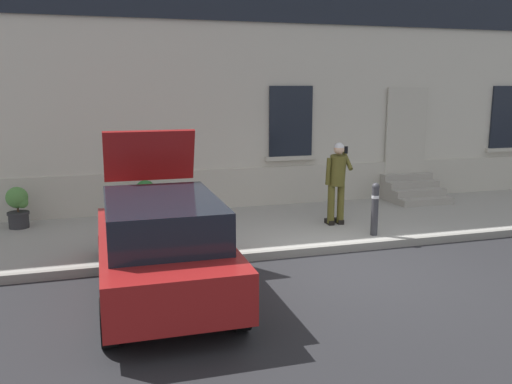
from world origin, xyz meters
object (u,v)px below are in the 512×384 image
object	(u,v)px
bollard_near_person	(375,207)
planter_charcoal	(18,206)
planter_olive	(146,198)
person_on_phone	(337,178)
hatchback_car_red	(162,244)

from	to	relation	value
bollard_near_person	planter_charcoal	bearing A→B (deg)	158.98
planter_olive	person_on_phone	bearing A→B (deg)	-24.52
hatchback_car_red	bollard_near_person	world-z (taller)	hatchback_car_red
bollard_near_person	planter_charcoal	distance (m)	7.26
hatchback_car_red	bollard_near_person	distance (m)	4.64
planter_charcoal	planter_olive	xyz separation A→B (m)	(2.61, 0.08, 0.00)
hatchback_car_red	planter_olive	size ratio (longest dim) A/B	4.74
person_on_phone	planter_charcoal	world-z (taller)	person_on_phone
person_on_phone	planter_olive	size ratio (longest dim) A/B	2.04
bollard_near_person	planter_charcoal	xyz separation A→B (m)	(-6.78, 2.60, -0.11)
bollard_near_person	person_on_phone	xyz separation A→B (m)	(-0.38, 0.96, 0.44)
planter_olive	planter_charcoal	bearing A→B (deg)	-178.19
hatchback_car_red	person_on_phone	xyz separation A→B (m)	(3.96, 2.59, 0.35)
bollard_near_person	planter_charcoal	world-z (taller)	bollard_near_person
hatchback_car_red	planter_charcoal	xyz separation A→B (m)	(-2.44, 4.24, -0.19)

